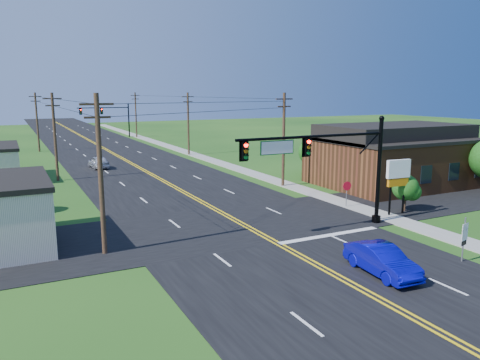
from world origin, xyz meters
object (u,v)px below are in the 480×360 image
signal_mast_far (107,115)px  route_sign (464,236)px  signal_mast_main (327,160)px  blue_car (382,261)px  stop_sign (347,189)px

signal_mast_far → route_sign: signal_mast_far is taller
signal_mast_main → signal_mast_far: 72.00m
signal_mast_far → blue_car: size_ratio=2.45×
signal_mast_main → signal_mast_far: bearing=89.9°
blue_car → route_sign: 5.27m
signal_mast_far → blue_car: 79.52m
stop_sign → signal_mast_main: bearing=-130.8°
signal_mast_far → blue_car: bearing=-91.5°
signal_mast_main → signal_mast_far: size_ratio=1.03×
stop_sign → blue_car: bearing=-112.3°
signal_mast_far → stop_sign: bearing=-85.5°
route_sign → stop_sign: (2.31, 12.49, 0.07)m
blue_car → route_sign: bearing=-2.4°
signal_mast_far → blue_car: (-2.12, -79.40, -3.81)m
signal_mast_far → route_sign: size_ratio=4.40×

